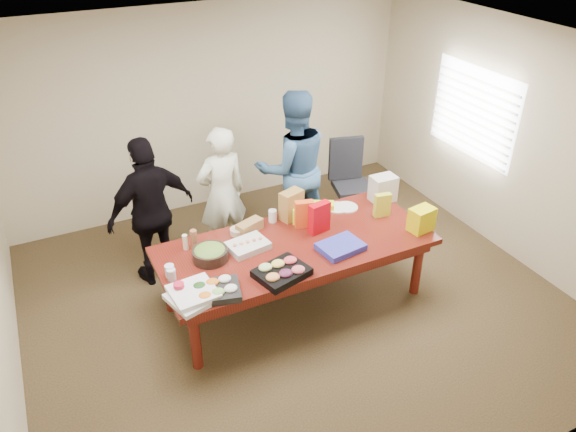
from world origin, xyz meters
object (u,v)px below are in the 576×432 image
conference_table (295,273)px  person_right (293,168)px  sheet_cake (248,246)px  salad_bowl (210,255)px  person_center (222,194)px  office_chair (353,185)px

conference_table → person_right: size_ratio=1.45×
person_right → conference_table: bearing=71.9°
sheet_cake → salad_bowl: 0.40m
person_center → conference_table: bearing=101.2°
office_chair → person_center: person_center is taller
salad_bowl → person_right: bearing=36.6°
office_chair → salad_bowl: office_chair is taller
office_chair → person_right: bearing=-165.7°
conference_table → sheet_cake: bearing=164.8°
person_center → office_chair: bearing=174.1°
conference_table → sheet_cake: size_ratio=7.11×
conference_table → sheet_cake: sheet_cake is taller
person_center → sheet_cake: person_center is taller
person_right → salad_bowl: person_right is taller
office_chair → salad_bowl: bearing=-140.7°
sheet_cake → salad_bowl: bearing=172.5°
conference_table → person_right: 1.43m
salad_bowl → person_center: bearing=64.1°
conference_table → office_chair: bearing=39.4°
person_right → office_chair: bearing=-173.3°
person_right → sheet_cake: bearing=52.7°
person_center → sheet_cake: (-0.11, -1.04, -0.04)m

